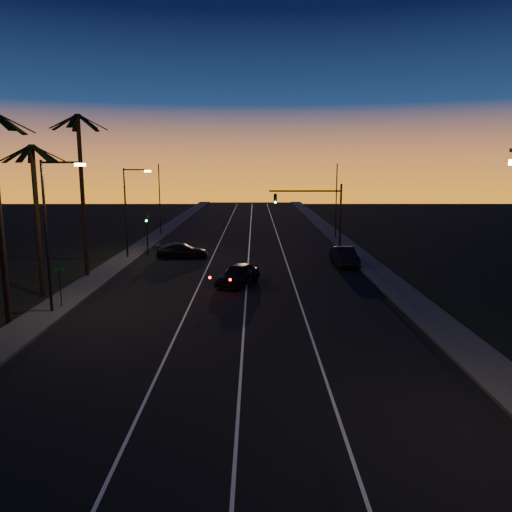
{
  "coord_description": "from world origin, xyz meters",
  "views": [
    {
      "loc": [
        1.09,
        -8.69,
        8.59
      ],
      "look_at": [
        1.18,
        23.76,
        2.79
      ],
      "focal_mm": 35.0,
      "sensor_mm": 36.0,
      "label": 1
    }
  ],
  "objects_px": {
    "lead_car": "(238,274)",
    "right_car": "(344,256)",
    "cross_car": "(182,251)",
    "signal_mast": "(317,207)"
  },
  "relations": [
    {
      "from": "lead_car",
      "to": "cross_car",
      "type": "xyz_separation_m",
      "value": [
        -5.69,
        10.96,
        -0.08
      ]
    },
    {
      "from": "signal_mast",
      "to": "right_car",
      "type": "relative_size",
      "value": 1.42
    },
    {
      "from": "right_car",
      "to": "cross_car",
      "type": "bearing_deg",
      "value": 166.33
    },
    {
      "from": "signal_mast",
      "to": "cross_car",
      "type": "distance_m",
      "value": 13.71
    },
    {
      "from": "lead_car",
      "to": "cross_car",
      "type": "relative_size",
      "value": 1.08
    },
    {
      "from": "signal_mast",
      "to": "right_car",
      "type": "xyz_separation_m",
      "value": [
        1.86,
        -5.46,
        -3.96
      ]
    },
    {
      "from": "lead_car",
      "to": "cross_car",
      "type": "height_order",
      "value": "lead_car"
    },
    {
      "from": "right_car",
      "to": "lead_car",
      "type": "bearing_deg",
      "value": -141.15
    },
    {
      "from": "signal_mast",
      "to": "lead_car",
      "type": "xyz_separation_m",
      "value": [
        -7.27,
        -12.82,
        -3.98
      ]
    },
    {
      "from": "lead_car",
      "to": "right_car",
      "type": "height_order",
      "value": "right_car"
    }
  ]
}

